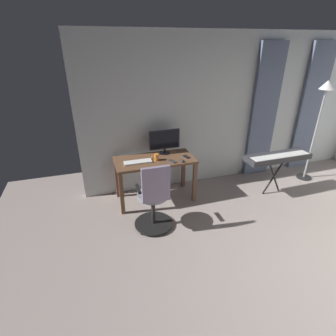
{
  "coord_description": "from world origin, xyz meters",
  "views": [
    {
      "loc": [
        2.62,
        0.91,
        2.45
      ],
      "look_at": [
        1.63,
        -2.21,
        0.86
      ],
      "focal_mm": 27.74,
      "sensor_mm": 36.0,
      "label": 1
    }
  ],
  "objects_px": {
    "office_chair": "(154,200)",
    "floor_lamp": "(322,107)",
    "desk": "(155,165)",
    "piano_keyboard": "(278,158)",
    "computer_mouse": "(182,161)",
    "cell_phone_face_up": "(172,161)",
    "cell_phone_by_monitor": "(187,157)",
    "mug_coffee": "(156,157)",
    "computer_monitor": "(164,140)",
    "computer_keyboard": "(138,162)"
  },
  "relations": [
    {
      "from": "cell_phone_face_up",
      "to": "piano_keyboard",
      "type": "height_order",
      "value": "cell_phone_face_up"
    },
    {
      "from": "cell_phone_face_up",
      "to": "cell_phone_by_monitor",
      "type": "bearing_deg",
      "value": 176.86
    },
    {
      "from": "cell_phone_by_monitor",
      "to": "floor_lamp",
      "type": "bearing_deg",
      "value": 164.94
    },
    {
      "from": "computer_monitor",
      "to": "cell_phone_face_up",
      "type": "relative_size",
      "value": 3.62
    },
    {
      "from": "cell_phone_by_monitor",
      "to": "cell_phone_face_up",
      "type": "distance_m",
      "value": 0.3
    },
    {
      "from": "computer_monitor",
      "to": "computer_keyboard",
      "type": "relative_size",
      "value": 1.2
    },
    {
      "from": "desk",
      "to": "office_chair",
      "type": "bearing_deg",
      "value": 73.86
    },
    {
      "from": "computer_keyboard",
      "to": "cell_phone_by_monitor",
      "type": "distance_m",
      "value": 0.81
    },
    {
      "from": "mug_coffee",
      "to": "piano_keyboard",
      "type": "relative_size",
      "value": 0.11
    },
    {
      "from": "office_chair",
      "to": "mug_coffee",
      "type": "bearing_deg",
      "value": 72.6
    },
    {
      "from": "computer_keyboard",
      "to": "cell_phone_face_up",
      "type": "height_order",
      "value": "computer_keyboard"
    },
    {
      "from": "cell_phone_by_monitor",
      "to": "piano_keyboard",
      "type": "distance_m",
      "value": 1.56
    },
    {
      "from": "cell_phone_face_up",
      "to": "floor_lamp",
      "type": "bearing_deg",
      "value": 156.5
    },
    {
      "from": "desk",
      "to": "cell_phone_by_monitor",
      "type": "bearing_deg",
      "value": 171.49
    },
    {
      "from": "cell_phone_by_monitor",
      "to": "cell_phone_face_up",
      "type": "relative_size",
      "value": 1.0
    },
    {
      "from": "desk",
      "to": "cell_phone_by_monitor",
      "type": "xyz_separation_m",
      "value": [
        -0.52,
        0.08,
        0.12
      ]
    },
    {
      "from": "desk",
      "to": "office_chair",
      "type": "distance_m",
      "value": 0.82
    },
    {
      "from": "cell_phone_by_monitor",
      "to": "desk",
      "type": "bearing_deg",
      "value": -21.69
    },
    {
      "from": "computer_mouse",
      "to": "floor_lamp",
      "type": "distance_m",
      "value": 2.74
    },
    {
      "from": "piano_keyboard",
      "to": "floor_lamp",
      "type": "xyz_separation_m",
      "value": [
        -0.99,
        -0.28,
        0.74
      ]
    },
    {
      "from": "desk",
      "to": "mug_coffee",
      "type": "distance_m",
      "value": 0.17
    },
    {
      "from": "desk",
      "to": "mug_coffee",
      "type": "height_order",
      "value": "mug_coffee"
    },
    {
      "from": "office_chair",
      "to": "cell_phone_face_up",
      "type": "distance_m",
      "value": 0.8
    },
    {
      "from": "cell_phone_by_monitor",
      "to": "computer_mouse",
      "type": "bearing_deg",
      "value": 34.16
    },
    {
      "from": "cell_phone_by_monitor",
      "to": "mug_coffee",
      "type": "relative_size",
      "value": 1.16
    },
    {
      "from": "computer_monitor",
      "to": "cell_phone_by_monitor",
      "type": "height_order",
      "value": "computer_monitor"
    },
    {
      "from": "desk",
      "to": "computer_monitor",
      "type": "bearing_deg",
      "value": -140.08
    },
    {
      "from": "office_chair",
      "to": "floor_lamp",
      "type": "xyz_separation_m",
      "value": [
        -3.26,
        -0.61,
        0.94
      ]
    },
    {
      "from": "piano_keyboard",
      "to": "cell_phone_face_up",
      "type": "bearing_deg",
      "value": -8.5
    },
    {
      "from": "computer_monitor",
      "to": "mug_coffee",
      "type": "xyz_separation_m",
      "value": [
        0.22,
        0.24,
        -0.18
      ]
    },
    {
      "from": "computer_keyboard",
      "to": "cell_phone_face_up",
      "type": "distance_m",
      "value": 0.54
    },
    {
      "from": "computer_mouse",
      "to": "mug_coffee",
      "type": "xyz_separation_m",
      "value": [
        0.37,
        -0.18,
        0.04
      ]
    },
    {
      "from": "piano_keyboard",
      "to": "office_chair",
      "type": "bearing_deg",
      "value": 7.92
    },
    {
      "from": "computer_mouse",
      "to": "mug_coffee",
      "type": "distance_m",
      "value": 0.41
    },
    {
      "from": "computer_mouse",
      "to": "computer_monitor",
      "type": "bearing_deg",
      "value": -69.73
    },
    {
      "from": "cell_phone_face_up",
      "to": "floor_lamp",
      "type": "distance_m",
      "value": 2.87
    },
    {
      "from": "office_chair",
      "to": "cell_phone_face_up",
      "type": "xyz_separation_m",
      "value": [
        -0.46,
        -0.59,
        0.27
      ]
    },
    {
      "from": "desk",
      "to": "piano_keyboard",
      "type": "xyz_separation_m",
      "value": [
        -2.04,
        0.44,
        0.05
      ]
    },
    {
      "from": "computer_monitor",
      "to": "computer_mouse",
      "type": "height_order",
      "value": "computer_monitor"
    },
    {
      "from": "computer_mouse",
      "to": "cell_phone_face_up",
      "type": "distance_m",
      "value": 0.15
    },
    {
      "from": "computer_monitor",
      "to": "cell_phone_face_up",
      "type": "distance_m",
      "value": 0.43
    },
    {
      "from": "computer_mouse",
      "to": "cell_phone_by_monitor",
      "type": "xyz_separation_m",
      "value": [
        -0.14,
        -0.15,
        -0.01
      ]
    },
    {
      "from": "office_chair",
      "to": "piano_keyboard",
      "type": "xyz_separation_m",
      "value": [
        -2.26,
        -0.33,
        0.2
      ]
    },
    {
      "from": "computer_mouse",
      "to": "cell_phone_by_monitor",
      "type": "bearing_deg",
      "value": -132.66
    },
    {
      "from": "piano_keyboard",
      "to": "computer_mouse",
      "type": "bearing_deg",
      "value": -7.54
    },
    {
      "from": "computer_keyboard",
      "to": "computer_mouse",
      "type": "bearing_deg",
      "value": 165.34
    },
    {
      "from": "cell_phone_by_monitor",
      "to": "cell_phone_face_up",
      "type": "height_order",
      "value": "same"
    },
    {
      "from": "desk",
      "to": "piano_keyboard",
      "type": "distance_m",
      "value": 2.09
    },
    {
      "from": "floor_lamp",
      "to": "mug_coffee",
      "type": "bearing_deg",
      "value": -1.98
    },
    {
      "from": "office_chair",
      "to": "floor_lamp",
      "type": "height_order",
      "value": "floor_lamp"
    }
  ]
}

